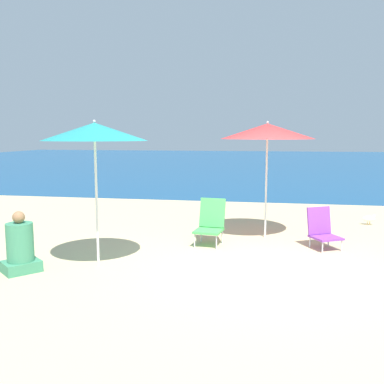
% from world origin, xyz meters
% --- Properties ---
extents(ground_plane, '(60.00, 60.00, 0.00)m').
position_xyz_m(ground_plane, '(0.00, 0.00, 0.00)').
color(ground_plane, '#D1BA89').
extents(sea_water, '(60.00, 40.00, 0.01)m').
position_xyz_m(sea_water, '(0.00, 26.17, 0.00)').
color(sea_water, navy).
rests_on(sea_water, ground).
extents(beach_umbrella_teal, '(1.53, 1.53, 2.17)m').
position_xyz_m(beach_umbrella_teal, '(-2.42, -0.40, 1.99)').
color(beach_umbrella_teal, white).
rests_on(beach_umbrella_teal, ground).
extents(beach_umbrella_red, '(1.75, 1.75, 2.20)m').
position_xyz_m(beach_umbrella_red, '(0.02, 1.89, 2.02)').
color(beach_umbrella_red, white).
rests_on(beach_umbrella_red, ground).
extents(beach_chair_purple, '(0.63, 0.64, 0.70)m').
position_xyz_m(beach_chair_purple, '(1.00, 1.29, 0.34)').
color(beach_chair_purple, silver).
rests_on(beach_chair_purple, ground).
extents(beach_chair_green, '(0.53, 0.65, 0.81)m').
position_xyz_m(beach_chair_green, '(-0.95, 1.22, 0.40)').
color(beach_chair_green, silver).
rests_on(beach_chair_green, ground).
extents(person_seated_near, '(0.63, 0.64, 0.88)m').
position_xyz_m(person_seated_near, '(-3.40, -0.85, 0.35)').
color(person_seated_near, '#3F8C66').
rests_on(person_seated_near, ground).
extents(seagull, '(0.27, 0.11, 0.23)m').
position_xyz_m(seagull, '(2.24, 3.46, 0.14)').
color(seagull, gold).
rests_on(seagull, ground).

